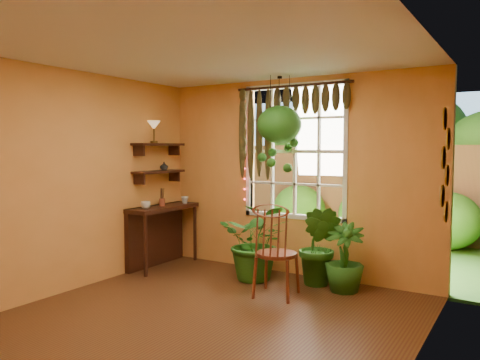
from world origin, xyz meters
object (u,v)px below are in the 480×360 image
(counter_ledge, at_px, (158,229))
(hanging_basket, at_px, (279,131))
(potted_plant_left, at_px, (257,241))
(windsor_chair, at_px, (275,266))
(potted_plant_mid, at_px, (320,246))

(counter_ledge, distance_m, hanging_basket, 2.33)
(hanging_basket, bearing_deg, potted_plant_left, -121.99)
(potted_plant_left, relative_size, hanging_basket, 0.80)
(windsor_chair, height_order, potted_plant_left, windsor_chair)
(windsor_chair, bearing_deg, potted_plant_mid, 58.53)
(potted_plant_left, height_order, potted_plant_mid, potted_plant_left)
(windsor_chair, relative_size, potted_plant_mid, 1.25)
(counter_ledge, xyz_separation_m, potted_plant_left, (1.64, 0.11, -0.03))
(counter_ledge, bearing_deg, windsor_chair, -10.01)
(counter_ledge, xyz_separation_m, hanging_basket, (1.81, 0.39, 1.42))
(potted_plant_left, distance_m, potted_plant_mid, 0.83)
(windsor_chair, bearing_deg, hanging_basket, 105.53)
(counter_ledge, distance_m, windsor_chair, 2.21)
(windsor_chair, distance_m, potted_plant_left, 0.74)
(counter_ledge, distance_m, potted_plant_mid, 2.46)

